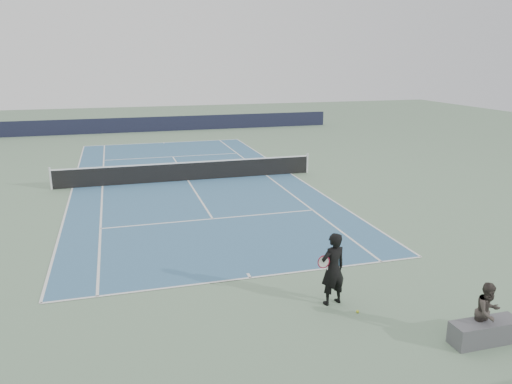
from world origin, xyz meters
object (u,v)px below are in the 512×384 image
object	(u,v)px
tennis_ball	(358,311)
spectator_bench	(486,321)
tennis_net	(188,171)
tennis_player	(333,269)

from	to	relation	value
tennis_ball	spectator_bench	world-z (taller)	spectator_bench
tennis_net	spectator_bench	bearing A→B (deg)	-76.20
tennis_net	tennis_ball	xyz separation A→B (m)	(1.98, -14.49, -0.47)
tennis_player	spectator_bench	world-z (taller)	tennis_player
tennis_ball	spectator_bench	size ratio (longest dim) A/B	0.04
tennis_net	spectator_bench	size ratio (longest dim) A/B	7.97
tennis_ball	tennis_net	bearing A→B (deg)	97.79
tennis_net	tennis_player	size ratio (longest dim) A/B	6.87
spectator_bench	tennis_player	bearing A→B (deg)	133.99
tennis_player	spectator_bench	size ratio (longest dim) A/B	1.16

